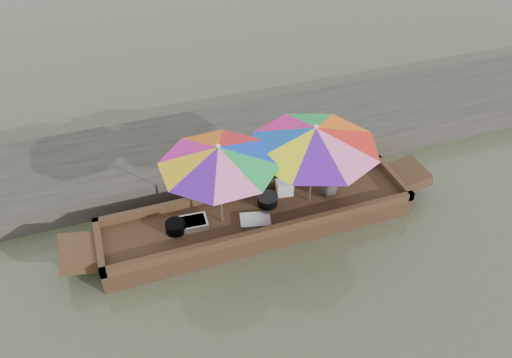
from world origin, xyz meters
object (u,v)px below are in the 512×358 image
object	(u,v)px
tray_crayfish	(192,223)
vendor	(331,172)
supply_bag	(284,188)
tray_scallop	(255,220)
cooking_pot	(175,227)
umbrella_bow	(220,185)
umbrella_stern	(312,165)
charcoal_grill	(267,201)
boat_hull	(258,220)

from	to	relation	value
tray_crayfish	vendor	size ratio (longest dim) A/B	0.52
vendor	supply_bag	bearing A→B (deg)	-48.82
tray_crayfish	supply_bag	size ratio (longest dim) A/B	1.77
tray_scallop	cooking_pot	bearing A→B (deg)	170.16
tray_crayfish	umbrella_bow	size ratio (longest dim) A/B	0.27
tray_crayfish	umbrella_bow	distance (m)	0.88
supply_bag	vendor	world-z (taller)	vendor
cooking_pot	umbrella_stern	world-z (taller)	umbrella_stern
tray_scallop	umbrella_bow	world-z (taller)	umbrella_bow
cooking_pot	charcoal_grill	xyz separation A→B (m)	(1.62, 0.11, -0.00)
umbrella_bow	umbrella_stern	bearing A→B (deg)	0.00
tray_crayfish	tray_scallop	xyz separation A→B (m)	(1.00, -0.27, -0.01)
boat_hull	tray_crayfish	world-z (taller)	tray_crayfish
cooking_pot	tray_scallop	xyz separation A→B (m)	(1.28, -0.22, -0.06)
supply_bag	umbrella_stern	distance (m)	0.79
cooking_pot	umbrella_stern	distance (m)	2.44
umbrella_stern	boat_hull	bearing A→B (deg)	180.00
cooking_pot	charcoal_grill	size ratio (longest dim) A/B	0.94
charcoal_grill	vendor	bearing A→B (deg)	-4.19
supply_bag	umbrella_bow	xyz separation A→B (m)	(-1.23, -0.31, 0.65)
cooking_pot	tray_crayfish	xyz separation A→B (m)	(0.28, 0.05, -0.04)
supply_bag	vendor	bearing A→B (deg)	-19.04
tray_crayfish	tray_scallop	bearing A→B (deg)	-14.98
cooking_pot	boat_hull	bearing A→B (deg)	-1.15
cooking_pot	umbrella_bow	world-z (taller)	umbrella_bow
tray_crayfish	supply_bag	distance (m)	1.74
tray_crayfish	umbrella_bow	xyz separation A→B (m)	(0.49, -0.07, 0.73)
tray_crayfish	umbrella_stern	xyz separation A→B (m)	(2.06, -0.07, 0.73)
cooking_pot	supply_bag	bearing A→B (deg)	8.13
charcoal_grill	umbrella_stern	world-z (taller)	umbrella_stern
umbrella_bow	umbrella_stern	xyz separation A→B (m)	(1.57, 0.00, 0.00)
umbrella_bow	charcoal_grill	bearing A→B (deg)	9.58
tray_scallop	vendor	bearing A→B (deg)	10.03
charcoal_grill	vendor	size ratio (longest dim) A/B	0.36
vendor	tray_scallop	bearing A→B (deg)	-19.76
charcoal_grill	vendor	distance (m)	1.19
boat_hull	vendor	bearing A→B (deg)	2.63
umbrella_stern	cooking_pot	bearing A→B (deg)	179.32
cooking_pot	tray_crayfish	distance (m)	0.29
boat_hull	cooking_pot	xyz separation A→B (m)	(-1.40, 0.03, 0.26)
boat_hull	umbrella_stern	world-z (taller)	umbrella_stern
umbrella_bow	boat_hull	bearing A→B (deg)	0.00
cooking_pot	umbrella_bow	xyz separation A→B (m)	(0.77, -0.03, 0.69)
umbrella_stern	tray_crayfish	bearing A→B (deg)	177.94
vendor	umbrella_stern	size ratio (longest dim) A/B	0.45
supply_bag	umbrella_bow	world-z (taller)	umbrella_bow
boat_hull	cooking_pot	size ratio (longest dim) A/B	16.30
boat_hull	vendor	xyz separation A→B (m)	(1.33, 0.06, 0.66)
umbrella_stern	umbrella_bow	bearing A→B (deg)	180.00
charcoal_grill	supply_bag	distance (m)	0.42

